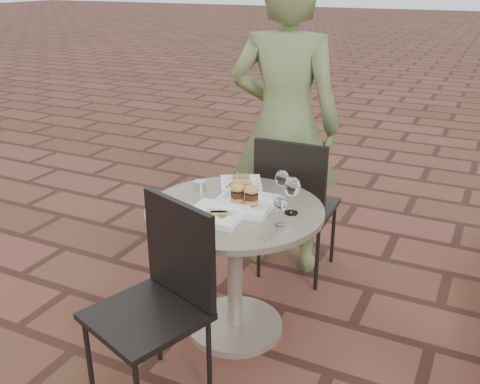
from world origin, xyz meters
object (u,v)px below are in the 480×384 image
at_px(diner, 285,126).
at_px(plate_sliders, 244,200).
at_px(cafe_table, 235,251).
at_px(plate_tuna, 216,214).
at_px(chair_near, 162,288).
at_px(chair_far, 294,197).
at_px(plate_salmon, 241,183).

bearing_deg(diner, plate_sliders, 88.23).
xyz_separation_m(cafe_table, plate_tuna, (-0.03, -0.14, 0.26)).
relative_size(chair_near, plate_sliders, 3.03).
bearing_deg(plate_tuna, diner, 91.72).
relative_size(chair_far, plate_sliders, 3.03).
bearing_deg(diner, plate_tuna, 82.90).
xyz_separation_m(plate_salmon, plate_sliders, (0.14, -0.25, 0.02)).
distance_m(diner, plate_sliders, 0.80).
bearing_deg(plate_sliders, diner, 97.06).
relative_size(cafe_table, plate_salmon, 3.00).
height_order(diner, plate_salmon, diner).
bearing_deg(chair_far, plate_tuna, 80.28).
relative_size(chair_near, diner, 0.49).
height_order(chair_far, diner, diner).
bearing_deg(plate_tuna, plate_salmon, 99.67).
height_order(chair_near, plate_tuna, chair_near).
height_order(diner, plate_sliders, diner).
xyz_separation_m(cafe_table, diner, (-0.06, 0.81, 0.46)).
height_order(cafe_table, plate_sliders, plate_sliders).
xyz_separation_m(diner, plate_tuna, (0.03, -0.95, -0.20)).
relative_size(cafe_table, chair_near, 0.97).
distance_m(cafe_table, chair_near, 0.56).
relative_size(cafe_table, plate_tuna, 3.25).
distance_m(diner, plate_salmon, 0.57).
height_order(chair_near, diner, diner).
distance_m(chair_near, plate_salmon, 0.85).
xyz_separation_m(chair_near, plate_sliders, (0.12, 0.58, 0.22)).
relative_size(diner, plate_salmon, 6.30).
relative_size(chair_near, plate_tuna, 3.36).
height_order(diner, plate_tuna, diner).
distance_m(chair_far, chair_near, 1.22).
bearing_deg(chair_far, chair_near, 80.40).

